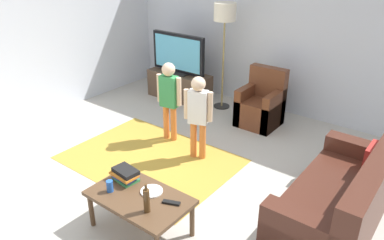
{
  "coord_description": "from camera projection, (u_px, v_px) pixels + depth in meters",
  "views": [
    {
      "loc": [
        2.55,
        -2.72,
        2.63
      ],
      "look_at": [
        0.0,
        0.6,
        0.65
      ],
      "focal_mm": 35.09,
      "sensor_mm": 36.0,
      "label": 1
    }
  ],
  "objects": [
    {
      "name": "area_rug",
      "position": [
        150.0,
        159.0,
        5.03
      ],
      "size": [
        2.2,
        1.6,
        0.01
      ],
      "primitive_type": "cube",
      "color": "#B28C33",
      "rests_on": "ground"
    },
    {
      "name": "soda_can",
      "position": [
        110.0,
        186.0,
        3.66
      ],
      "size": [
        0.07,
        0.07,
        0.12
      ],
      "primitive_type": "cylinder",
      "color": "#2659B2",
      "rests_on": "coffee_table"
    },
    {
      "name": "wall_back",
      "position": [
        282.0,
        30.0,
        6.05
      ],
      "size": [
        6.0,
        0.12,
        2.7
      ],
      "primitive_type": "cube",
      "color": "silver",
      "rests_on": "ground"
    },
    {
      "name": "coffee_table",
      "position": [
        140.0,
        200.0,
        3.64
      ],
      "size": [
        1.0,
        0.6,
        0.42
      ],
      "color": "#513823",
      "rests_on": "ground"
    },
    {
      "name": "armchair",
      "position": [
        261.0,
        106.0,
        5.91
      ],
      "size": [
        0.6,
        0.6,
        0.9
      ],
      "color": "brown",
      "rests_on": "ground"
    },
    {
      "name": "child_near_tv",
      "position": [
        169.0,
        95.0,
        5.26
      ],
      "size": [
        0.39,
        0.19,
        1.16
      ],
      "color": "orange",
      "rests_on": "ground"
    },
    {
      "name": "floor_lamp",
      "position": [
        225.0,
        18.0,
        5.99
      ],
      "size": [
        0.36,
        0.36,
        1.78
      ],
      "color": "#262626",
      "rests_on": "ground"
    },
    {
      "name": "couch",
      "position": [
        344.0,
        203.0,
        3.72
      ],
      "size": [
        0.8,
        1.8,
        0.86
      ],
      "color": "#472319",
      "rests_on": "ground"
    },
    {
      "name": "tv",
      "position": [
        178.0,
        54.0,
        6.62
      ],
      "size": [
        1.1,
        0.28,
        0.71
      ],
      "color": "black",
      "rests_on": "tv_stand"
    },
    {
      "name": "tv_stand",
      "position": [
        179.0,
        86.0,
        6.9
      ],
      "size": [
        1.2,
        0.44,
        0.5
      ],
      "color": "#4C3828",
      "rests_on": "ground"
    },
    {
      "name": "book_stack",
      "position": [
        125.0,
        175.0,
        3.83
      ],
      "size": [
        0.29,
        0.22,
        0.13
      ],
      "color": "#388C4C",
      "rests_on": "coffee_table"
    },
    {
      "name": "ground",
      "position": [
        161.0,
        186.0,
        4.48
      ],
      "size": [
        7.8,
        7.8,
        0.0
      ],
      "primitive_type": "plane",
      "color": "#B2ADA3"
    },
    {
      "name": "tv_remote",
      "position": [
        171.0,
        203.0,
        3.51
      ],
      "size": [
        0.18,
        0.11,
        0.02
      ],
      "primitive_type": "cube",
      "rotation": [
        0.0,
        0.0,
        0.38
      ],
      "color": "black",
      "rests_on": "coffee_table"
    },
    {
      "name": "bottle",
      "position": [
        147.0,
        200.0,
        3.36
      ],
      "size": [
        0.06,
        0.06,
        0.3
      ],
      "color": "#4C3319",
      "rests_on": "coffee_table"
    },
    {
      "name": "child_center",
      "position": [
        198.0,
        111.0,
        4.79
      ],
      "size": [
        0.36,
        0.21,
        1.14
      ],
      "color": "orange",
      "rests_on": "ground"
    },
    {
      "name": "wall_left",
      "position": [
        7.0,
        38.0,
        5.55
      ],
      "size": [
        0.12,
        6.0,
        2.7
      ],
      "primitive_type": "cube",
      "color": "silver",
      "rests_on": "ground"
    },
    {
      "name": "plate",
      "position": [
        152.0,
        191.0,
        3.67
      ],
      "size": [
        0.22,
        0.22,
        0.02
      ],
      "color": "white",
      "rests_on": "coffee_table"
    }
  ]
}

